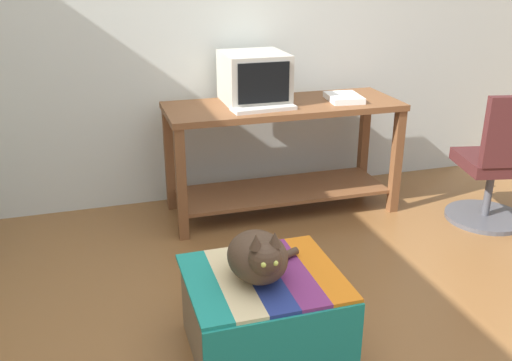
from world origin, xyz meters
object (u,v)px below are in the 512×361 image
desk (283,139)px  book (344,98)px  keyboard (263,108)px  office_chair (497,168)px  ottoman_with_blanket (263,313)px  tv_monitor (254,78)px  cat (259,257)px

desk → book: (0.41, -0.04, 0.26)m
keyboard → office_chair: (1.43, -0.48, -0.39)m
keyboard → ottoman_with_blanket: (-0.40, -1.28, -0.58)m
keyboard → office_chair: bearing=-22.7°
office_chair → book: bearing=-21.4°
desk → keyboard: size_ratio=3.87×
book → ottoman_with_blanket: bearing=-119.4°
tv_monitor → desk: bearing=-28.7°
tv_monitor → ottoman_with_blanket: 1.72m
book → cat: book is taller
desk → cat: size_ratio=4.22×
book → desk: bearing=-179.5°
cat → keyboard: bearing=73.6°
tv_monitor → book: bearing=-13.1°
tv_monitor → office_chair: bearing=-25.9°
desk → keyboard: keyboard is taller
keyboard → cat: 1.40m
desk → book: 0.49m
keyboard → book: (0.59, 0.08, 0.01)m
desk → cat: 1.55m
ottoman_with_blanket → cat: bearing=-143.8°
keyboard → office_chair: 1.56m
ottoman_with_blanket → desk: bearing=67.6°
tv_monitor → cat: (-0.44, -1.52, -0.43)m
keyboard → book: 0.59m
keyboard → cat: (-0.43, -1.30, -0.28)m
desk → ottoman_with_blanket: size_ratio=2.34×
office_chair → desk: bearing=-13.5°
keyboard → cat: keyboard is taller
tv_monitor → office_chair: (1.42, -0.70, -0.53)m
keyboard → office_chair: office_chair is taller
desk → keyboard: bearing=-144.3°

